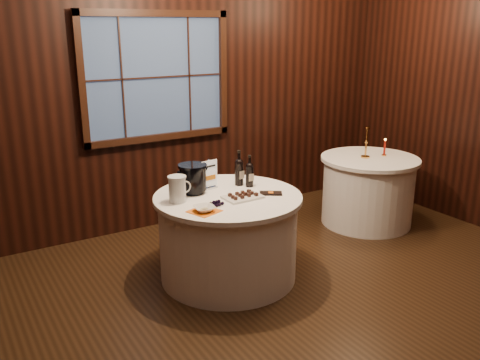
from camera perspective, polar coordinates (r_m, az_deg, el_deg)
ground at (r=3.95m, az=6.36°, el=-16.39°), size 6.00×6.00×0.00m
back_wall at (r=5.50m, az=-9.39°, el=10.25°), size 6.00×0.10×3.00m
main_table at (r=4.50m, az=-1.34°, el=-6.33°), size 1.28×1.28×0.77m
side_table at (r=5.90m, az=14.14°, el=-1.12°), size 1.08×1.08×0.77m
sign_stand at (r=4.52m, az=-3.49°, el=0.15°), size 0.17×0.10×0.27m
port_bottle_left at (r=4.60m, az=-0.10°, el=1.11°), size 0.08×0.08×0.32m
port_bottle_right at (r=4.56m, az=1.08°, el=0.79°), size 0.07×0.07×0.29m
ice_bucket at (r=4.40m, az=-5.33°, el=0.22°), size 0.25×0.25×0.26m
chocolate_plate at (r=4.28m, az=0.32°, el=-1.82°), size 0.32×0.22×0.05m
chocolate_box at (r=4.39m, az=3.48°, el=-1.50°), size 0.21×0.18×0.02m
grape_bunch at (r=4.11m, az=-2.65°, el=-2.62°), size 0.18×0.08×0.04m
glass_pitcher at (r=4.20m, az=-7.03°, el=-0.99°), size 0.20×0.15×0.22m
orange_napkin at (r=3.99m, az=-4.04°, el=-3.52°), size 0.27×0.27×0.00m
cracker_bowl at (r=3.99m, az=-4.05°, el=-3.22°), size 0.18×0.18×0.04m
brass_candlestick at (r=5.74m, az=13.97°, el=3.67°), size 0.10×0.10×0.35m
red_candle at (r=5.89m, az=15.92°, el=3.38°), size 0.05×0.05×0.20m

